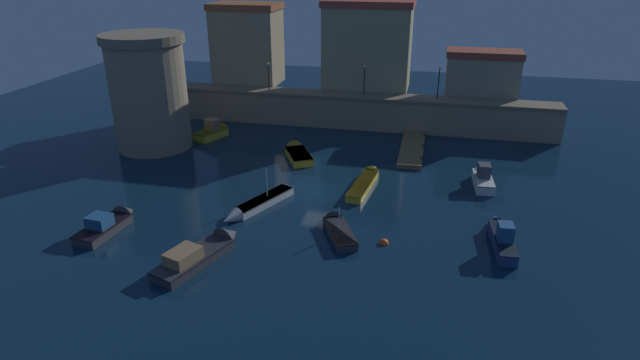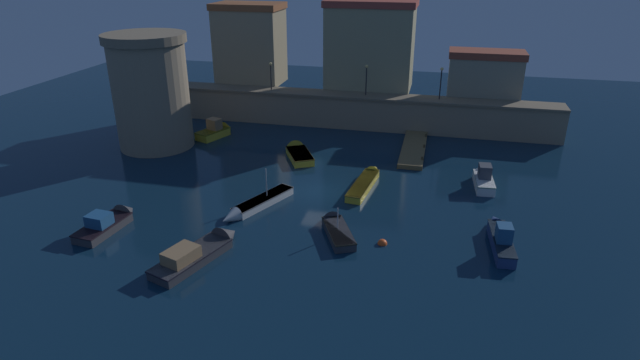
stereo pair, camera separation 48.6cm
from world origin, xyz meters
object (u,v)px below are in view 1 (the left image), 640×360
(moored_boat_3, at_px, (204,251))
(mooring_buoy_0, at_px, (384,243))
(moored_boat_8, at_px, (366,180))
(quay_lamp_1, at_px, (364,75))
(moored_boat_1, at_px, (337,227))
(quay_lamp_0, at_px, (268,71))
(moored_boat_6, at_px, (215,131))
(moored_boat_4, at_px, (501,235))
(moored_boat_5, at_px, (111,222))
(moored_boat_7, at_px, (482,177))
(quay_lamp_2, at_px, (439,78))
(moored_boat_0, at_px, (296,152))
(moored_boat_2, at_px, (255,206))
(fortress_tower, at_px, (149,92))

(moored_boat_3, xyz_separation_m, mooring_buoy_0, (10.76, 4.05, -0.43))
(moored_boat_8, bearing_deg, quay_lamp_1, 16.03)
(moored_boat_3, distance_m, mooring_buoy_0, 11.51)
(moored_boat_1, relative_size, moored_boat_8, 0.72)
(quay_lamp_0, height_order, mooring_buoy_0, quay_lamp_0)
(moored_boat_6, distance_m, mooring_buoy_0, 26.35)
(moored_boat_4, bearing_deg, moored_boat_5, 94.07)
(quay_lamp_1, distance_m, mooring_buoy_0, 25.49)
(quay_lamp_0, distance_m, moored_boat_7, 26.21)
(moored_boat_3, bearing_deg, moored_boat_4, -53.96)
(moored_boat_1, xyz_separation_m, mooring_buoy_0, (3.33, -0.96, -0.31))
(quay_lamp_1, xyz_separation_m, mooring_buoy_0, (4.96, -24.34, -5.71))
(moored_boat_4, xyz_separation_m, moored_boat_8, (-9.87, 7.47, -0.24))
(quay_lamp_2, distance_m, moored_boat_0, 16.88)
(quay_lamp_1, height_order, moored_boat_3, quay_lamp_1)
(quay_lamp_2, bearing_deg, quay_lamp_0, -180.00)
(moored_boat_1, xyz_separation_m, moored_boat_7, (10.12, 10.47, 0.25))
(quay_lamp_0, distance_m, mooring_buoy_0, 29.37)
(moored_boat_8, bearing_deg, quay_lamp_0, 47.30)
(moored_boat_2, xyz_separation_m, mooring_buoy_0, (9.83, -2.84, -0.32))
(moored_boat_1, bearing_deg, quay_lamp_1, -21.13)
(moored_boat_4, relative_size, mooring_buoy_0, 9.83)
(moored_boat_6, height_order, moored_boat_7, moored_boat_6)
(fortress_tower, height_order, moored_boat_1, fortress_tower)
(moored_boat_1, height_order, moored_boat_2, moored_boat_2)
(quay_lamp_0, xyz_separation_m, quay_lamp_1, (10.49, 0.00, 0.13))
(moored_boat_6, relative_size, moored_boat_7, 0.97)
(moored_boat_3, xyz_separation_m, moored_boat_5, (-7.80, 2.05, 0.02))
(quay_lamp_2, distance_m, moored_boat_2, 25.46)
(moored_boat_1, relative_size, moored_boat_7, 1.08)
(fortress_tower, bearing_deg, moored_boat_6, 42.31)
(quay_lamp_0, height_order, quay_lamp_1, quay_lamp_1)
(quay_lamp_1, distance_m, moored_boat_0, 12.38)
(quay_lamp_2, relative_size, moored_boat_3, 0.47)
(moored_boat_0, bearing_deg, quay_lamp_1, -53.07)
(moored_boat_3, distance_m, moored_boat_4, 19.06)
(fortress_tower, height_order, mooring_buoy_0, fortress_tower)
(fortress_tower, bearing_deg, moored_boat_7, -4.42)
(moored_boat_5, distance_m, moored_boat_6, 19.91)
(moored_boat_6, bearing_deg, moored_boat_3, -137.47)
(moored_boat_3, bearing_deg, moored_boat_8, -13.64)
(quay_lamp_0, distance_m, moored_boat_1, 26.86)
(moored_boat_6, bearing_deg, moored_boat_0, -89.58)
(quay_lamp_2, bearing_deg, moored_boat_2, -120.19)
(quay_lamp_1, bearing_deg, moored_boat_3, -101.55)
(moored_boat_0, xyz_separation_m, moored_boat_7, (16.51, -2.81, 0.22))
(quay_lamp_0, bearing_deg, moored_boat_3, -80.62)
(moored_boat_1, height_order, moored_boat_5, moored_boat_1)
(moored_boat_7, bearing_deg, moored_boat_0, 76.80)
(quay_lamp_0, relative_size, moored_boat_2, 0.43)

